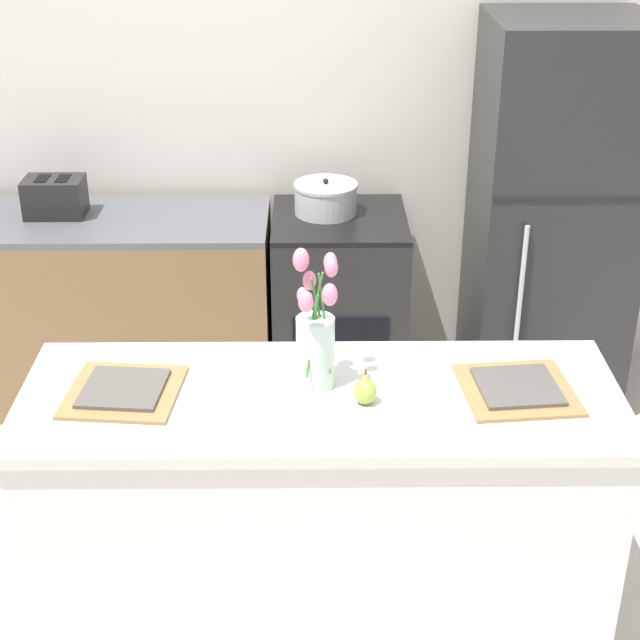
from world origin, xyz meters
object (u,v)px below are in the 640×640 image
object	(u,v)px
refrigerator	(552,219)
plate_setting_left	(124,391)
plate_setting_right	(517,389)
flower_vase	(315,337)
pear_figurine	(365,390)
stove_range	(339,307)
toaster	(55,197)
cooking_pot	(326,198)

from	to	relation	value
refrigerator	plate_setting_left	size ratio (longest dim) A/B	4.97
plate_setting_right	flower_vase	bearing A→B (deg)	175.54
plate_setting_left	pear_figurine	bearing A→B (deg)	-4.78
pear_figurine	plate_setting_left	xyz separation A→B (m)	(-0.71, 0.06, -0.03)
stove_range	refrigerator	bearing A→B (deg)	0.04
toaster	flower_vase	bearing A→B (deg)	-54.01
stove_range	plate_setting_right	distance (m)	1.74
pear_figurine	plate_setting_left	bearing A→B (deg)	175.22
refrigerator	plate_setting_right	distance (m)	1.66
plate_setting_left	cooking_pot	bearing A→B (deg)	69.16
flower_vase	plate_setting_left	world-z (taller)	flower_vase
flower_vase	toaster	size ratio (longest dim) A/B	1.56
pear_figurine	plate_setting_right	distance (m)	0.46
refrigerator	pear_figurine	distance (m)	1.89
pear_figurine	plate_setting_right	xyz separation A→B (m)	(0.46, 0.06, -0.03)
stove_range	pear_figurine	distance (m)	1.74
stove_range	refrigerator	distance (m)	1.04
pear_figurine	plate_setting_right	size ratio (longest dim) A/B	0.32
flower_vase	pear_figurine	size ratio (longest dim) A/B	3.87
refrigerator	plate_setting_left	bearing A→B (deg)	-135.80
flower_vase	plate_setting_left	size ratio (longest dim) A/B	1.23
cooking_pot	pear_figurine	bearing A→B (deg)	-86.98
pear_figurine	toaster	size ratio (longest dim) A/B	0.40
refrigerator	cooking_pot	bearing A→B (deg)	177.16
stove_range	pear_figurine	bearing A→B (deg)	-89.01
pear_figurine	plate_setting_right	bearing A→B (deg)	7.44
plate_setting_left	plate_setting_right	xyz separation A→B (m)	(1.17, 0.00, 0.00)
refrigerator	flower_vase	size ratio (longest dim) A/B	4.04
stove_range	plate_setting_left	bearing A→B (deg)	-113.34
refrigerator	pear_figurine	size ratio (longest dim) A/B	15.65
refrigerator	cooking_pot	distance (m)	1.02
flower_vase	toaster	bearing A→B (deg)	125.99
stove_range	cooking_pot	xyz separation A→B (m)	(-0.06, 0.05, 0.52)
plate_setting_left	plate_setting_right	distance (m)	1.17
stove_range	flower_vase	bearing A→B (deg)	-94.27
cooking_pot	refrigerator	bearing A→B (deg)	-2.84
stove_range	pear_figurine	world-z (taller)	pear_figurine
stove_range	plate_setting_right	world-z (taller)	plate_setting_right
plate_setting_left	toaster	bearing A→B (deg)	109.55
cooking_pot	toaster	bearing A→B (deg)	-179.46
refrigerator	plate_setting_left	world-z (taller)	refrigerator
stove_range	plate_setting_right	size ratio (longest dim) A/B	2.52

